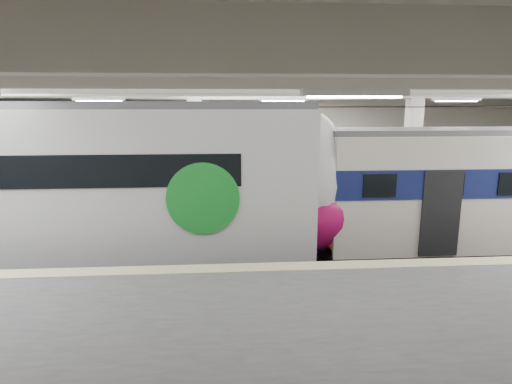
{
  "coord_description": "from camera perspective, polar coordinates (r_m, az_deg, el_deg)",
  "views": [
    {
      "loc": [
        -1.95,
        -12.47,
        4.78
      ],
      "look_at": [
        -0.98,
        1.0,
        2.0
      ],
      "focal_mm": 30.0,
      "sensor_mm": 36.0,
      "label": 1
    }
  ],
  "objects": [
    {
      "name": "modern_emu",
      "position": [
        13.07,
        -17.77,
        0.5
      ],
      "size": [
        15.25,
        3.15,
        4.85
      ],
      "color": "silver",
      "rests_on": "ground"
    },
    {
      "name": "older_rer",
      "position": [
        15.57,
        30.97,
        0.17
      ],
      "size": [
        12.14,
        2.68,
        4.06
      ],
      "color": "beige",
      "rests_on": "ground"
    },
    {
      "name": "station_hall",
      "position": [
        11.02,
        6.14,
        3.56
      ],
      "size": [
        36.0,
        24.0,
        5.75
      ],
      "color": "black",
      "rests_on": "ground"
    },
    {
      "name": "far_train",
      "position": [
        18.92,
        -20.43,
        2.94
      ],
      "size": [
        13.08,
        3.23,
        4.18
      ],
      "rotation": [
        0.0,
        0.0,
        0.05
      ],
      "color": "silver",
      "rests_on": "ground"
    }
  ]
}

